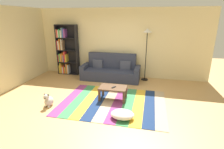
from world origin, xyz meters
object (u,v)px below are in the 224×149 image
Objects in this scene: coffee_table at (113,89)px; dog at (49,101)px; bookshelf at (65,51)px; pouf at (122,114)px; standing_lamp at (147,38)px; tv_remote at (114,87)px; couch at (111,71)px.

dog is (-1.64, -0.79, -0.17)m from coffee_table.
bookshelf is 4.33m from pouf.
standing_lamp is at bearing 82.48° from pouf.
coffee_table is at bearing 114.75° from pouf.
coffee_table is 2.52m from standing_lamp.
tv_remote reaches higher than dog.
tv_remote is (-0.42, 0.95, 0.30)m from pouf.
couch is 2.83× the size of coffee_table.
dog is at bearing -126.78° from tv_remote.
bookshelf is 3.31m from coffee_table.
bookshelf reaches higher than couch.
bookshelf is at bearing 178.63° from standing_lamp.
bookshelf reaches higher than pouf.
standing_lamp is (3.35, -0.08, 0.66)m from bookshelf.
dog is 4.00m from standing_lamp.
couch is at bearing 105.01° from coffee_table.
pouf is at bearing -45.72° from bookshelf.
standing_lamp reaches higher than pouf.
coffee_table reaches higher than pouf.
standing_lamp is at bearing 96.56° from tv_remote.
pouf is at bearing -97.52° from standing_lamp.
bookshelf is 3.41m from standing_lamp.
pouf is at bearing -65.25° from coffee_table.
couch is 15.07× the size of tv_remote.
couch is at bearing 134.27° from tv_remote.
coffee_table is 0.09m from tv_remote.
coffee_table is at bearing 165.95° from tv_remote.
couch is 1.86m from standing_lamp.
couch is 1.09× the size of bookshelf.
tv_remote is (2.54, -2.08, -0.57)m from bookshelf.
coffee_table is at bearing -74.99° from couch.
standing_lamp reaches higher than tv_remote.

